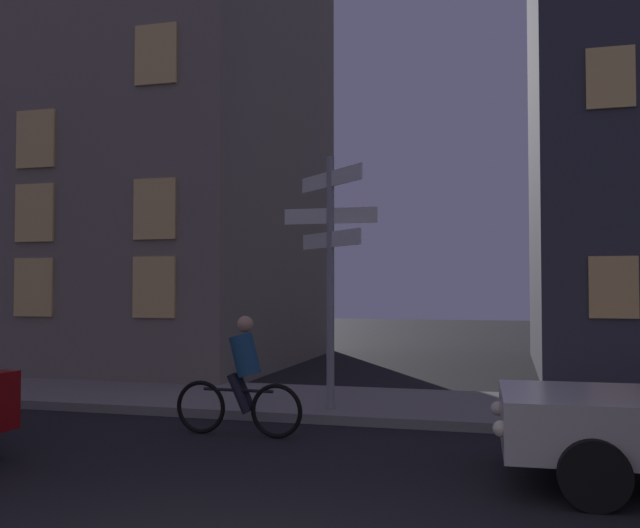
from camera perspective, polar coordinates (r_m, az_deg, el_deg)
The scene contains 4 objects.
sidewalk_kerb at distance 11.69m, azimuth 5.03°, elevation -11.39°, with size 40.00×2.97×0.14m, color gray.
signpost at distance 10.77m, azimuth 0.85°, elevation 0.81°, with size 1.47×1.26×3.88m.
cyclist at distance 9.57m, azimuth -6.41°, elevation -9.38°, with size 1.82×0.33×1.61m.
building_left_block at distance 20.49m, azimuth -17.39°, elevation 9.73°, with size 10.97×9.15×12.21m.
Camera 1 is at (2.01, -4.09, 1.99)m, focal length 39.26 mm.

